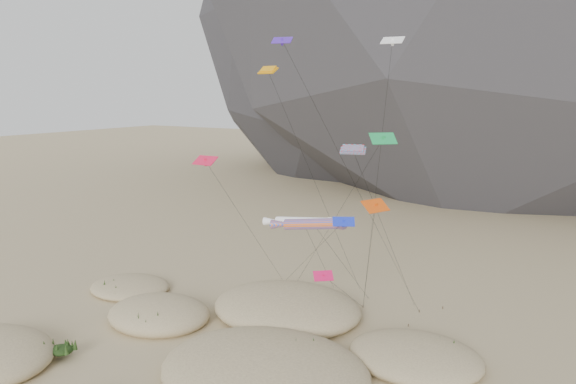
# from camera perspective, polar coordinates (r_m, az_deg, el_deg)

# --- Properties ---
(dunes) EXTENTS (50.35, 36.16, 3.88)m
(dunes) POSITION_cam_1_polar(r_m,az_deg,el_deg) (50.33, -5.55, -16.18)
(dunes) COLOR #CCB789
(dunes) RESTS_ON ground
(dune_grass) EXTENTS (42.12, 26.64, 1.54)m
(dune_grass) POSITION_cam_1_polar(r_m,az_deg,el_deg) (50.34, -6.03, -16.00)
(dune_grass) COLOR black
(dune_grass) RESTS_ON ground
(kite_stakes) EXTENTS (19.12, 6.42, 0.30)m
(kite_stakes) POSITION_cam_1_polar(r_m,az_deg,el_deg) (64.19, 6.53, -10.75)
(kite_stakes) COLOR #3F2D1E
(kite_stakes) RESTS_ON ground
(rainbow_tube_kite) EXTENTS (7.19, 14.79, 12.22)m
(rainbow_tube_kite) POSITION_cam_1_polar(r_m,az_deg,el_deg) (49.96, 2.31, -3.27)
(rainbow_tube_kite) COLOR orange
(rainbow_tube_kite) RESTS_ON ground
(white_tube_kite) EXTENTS (6.98, 14.94, 11.99)m
(white_tube_kite) POSITION_cam_1_polar(r_m,az_deg,el_deg) (51.32, 1.21, -3.04)
(white_tube_kite) COLOR white
(white_tube_kite) RESTS_ON ground
(orange_parafoil) EXTENTS (8.12, 9.70, 25.61)m
(orange_parafoil) POSITION_cam_1_polar(r_m,az_deg,el_deg) (59.06, -1.89, 11.90)
(orange_parafoil) COLOR orange
(orange_parafoil) RESTS_ON ground
(multi_parafoil) EXTENTS (2.26, 15.56, 18.75)m
(multi_parafoil) POSITION_cam_1_polar(r_m,az_deg,el_deg) (46.62, 6.74, 3.99)
(multi_parafoil) COLOR red
(multi_parafoil) RESTS_ON ground
(delta_kites) EXTENTS (19.56, 18.65, 27.75)m
(delta_kites) POSITION_cam_1_polar(r_m,az_deg,el_deg) (48.49, 4.33, 3.34)
(delta_kites) COLOR #451EB2
(delta_kites) RESTS_ON ground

